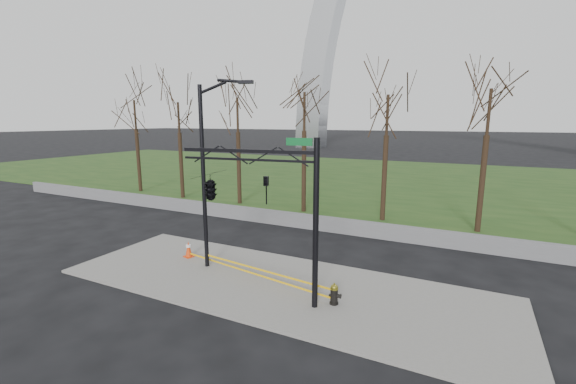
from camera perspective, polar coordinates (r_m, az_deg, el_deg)
The scene contains 10 objects.
ground at distance 15.47m, azimuth -1.95°, elevation -14.12°, with size 500.00×500.00×0.00m, color black.
sidewalk at distance 15.45m, azimuth -1.95°, elevation -13.95°, with size 18.00×6.00×0.10m, color slate.
grass_strip at distance 43.35m, azimuth 17.17°, elevation 1.73°, with size 120.00×40.00×0.06m, color #1F3F17.
guardrail at distance 22.25m, azimuth 7.88°, elevation -5.12°, with size 60.00×0.30×0.90m, color #59595B.
tree_row at distance 24.50m, azimuth 21.27°, elevation 6.09°, with size 54.98×4.00×9.63m.
fire_hydrant at distance 13.82m, azimuth 7.12°, elevation -15.28°, with size 0.49×0.32×0.79m.
traffic_cone at distance 18.65m, azimuth -14.97°, elevation -8.42°, with size 0.50×0.50×0.79m.
street_light at distance 16.28m, azimuth -12.16°, elevation 4.13°, with size 2.35×0.76×8.21m.
traffic_signal_mast at distance 13.56m, azimuth -9.00°, elevation 0.60°, with size 5.07×2.53×6.00m.
caution_tape at distance 15.69m, azimuth -4.91°, elevation -12.05°, with size 7.82×1.36×0.41m.
Camera 1 is at (6.67, -12.34, 6.53)m, focal length 23.24 mm.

